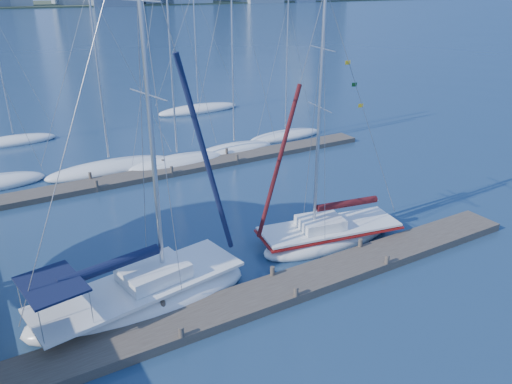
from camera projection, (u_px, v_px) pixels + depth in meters
ground at (283, 293)px, 21.15m from camera, size 700.00×700.00×0.00m
near_dock at (284, 289)px, 21.07m from camera, size 26.00×2.00×0.40m
far_dock at (181, 169)px, 34.72m from camera, size 30.00×1.80×0.36m
sailboat_navy at (140, 282)px, 19.82m from camera, size 9.49×4.44×15.22m
sailboat_maroon at (329, 223)px, 24.95m from camera, size 7.96×3.79×12.51m
bg_boat_1 at (110, 168)px, 34.60m from camera, size 8.95×3.78×12.31m
bg_boat_2 at (178, 162)px, 35.68m from camera, size 7.54×3.88×15.50m
bg_boat_3 at (234, 149)px, 38.43m from camera, size 6.89×3.78×14.59m
bg_boat_4 at (285, 136)px, 42.03m from camera, size 7.15×3.77×11.24m
bg_boat_6 at (14, 141)px, 40.64m from camera, size 6.64×3.20×10.90m
bg_boat_7 at (199, 109)px, 50.65m from camera, size 8.90×3.88×11.85m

